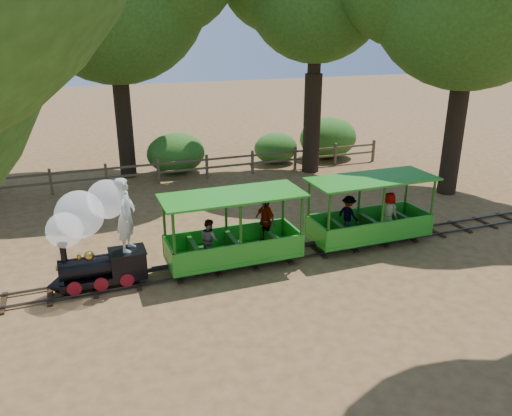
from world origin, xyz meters
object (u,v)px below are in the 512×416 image
object	(u,v)px
locomotive	(93,228)
carriage_rear	(368,218)
fence	(183,167)
carriage_front	(236,237)

from	to	relation	value
locomotive	carriage_rear	bearing A→B (deg)	-0.47
fence	carriage_front	bearing A→B (deg)	-92.74
locomotive	carriage_rear	size ratio (longest dim) A/B	0.76
carriage_rear	fence	xyz separation A→B (m)	(-3.60, 7.99, -0.20)
carriage_front	fence	bearing A→B (deg)	87.26
carriage_rear	locomotive	bearing A→B (deg)	179.53
carriage_front	fence	xyz separation A→B (m)	(0.38, 7.97, -0.22)
fence	locomotive	bearing A→B (deg)	-116.01
locomotive	carriage_front	distance (m)	3.57
carriage_front	carriage_rear	bearing A→B (deg)	-0.34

